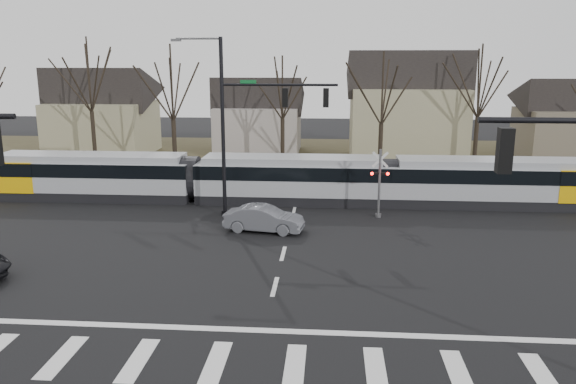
{
  "coord_description": "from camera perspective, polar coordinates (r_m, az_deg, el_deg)",
  "views": [
    {
      "loc": [
        2.16,
        -19.1,
        8.92
      ],
      "look_at": [
        0.0,
        9.0,
        2.3
      ],
      "focal_mm": 35.0,
      "sensor_mm": 36.0,
      "label": 1
    }
  ],
  "objects": [
    {
      "name": "crosswalk",
      "position": [
        17.67,
        -3.38,
        -17.1
      ],
      "size": [
        27.0,
        2.6,
        0.01
      ],
      "color": "silver",
      "rests_on": "ground"
    },
    {
      "name": "house_b",
      "position": [
        55.79,
        -3.03,
        8.11
      ],
      "size": [
        8.64,
        7.56,
        7.65
      ],
      "color": "gray",
      "rests_on": "ground"
    },
    {
      "name": "ground",
      "position": [
        21.19,
        -1.9,
        -11.68
      ],
      "size": [
        140.0,
        140.0,
        0.0
      ],
      "primitive_type": "plane",
      "color": "black"
    },
    {
      "name": "rail_crossing_signal",
      "position": [
        32.79,
        9.26,
        0.65
      ],
      "size": [
        1.08,
        0.36,
        4.0
      ],
      "color": "#59595B",
      "rests_on": "ground"
    },
    {
      "name": "house_c",
      "position": [
        52.68,
        11.99,
        8.92
      ],
      "size": [
        10.8,
        8.64,
        10.1
      ],
      "color": "gray",
      "rests_on": "ground"
    },
    {
      "name": "stop_line",
      "position": [
        19.58,
        -2.49,
        -13.87
      ],
      "size": [
        28.0,
        0.35,
        0.01
      ],
      "primitive_type": "cube",
      "color": "silver",
      "rests_on": "ground"
    },
    {
      "name": "grass_verge",
      "position": [
        51.92,
        1.95,
        3.32
      ],
      "size": [
        140.0,
        28.0,
        0.01
      ],
      "primitive_type": "cube",
      "color": "#38331E",
      "rests_on": "ground"
    },
    {
      "name": "tram",
      "position": [
        35.95,
        0.16,
        1.5
      ],
      "size": [
        39.17,
        2.91,
        2.97
      ],
      "color": "gray",
      "rests_on": "ground"
    },
    {
      "name": "house_a",
      "position": [
        57.71,
        -18.39,
        8.12
      ],
      "size": [
        9.72,
        8.64,
        8.6
      ],
      "color": "gray",
      "rests_on": "ground"
    },
    {
      "name": "sedan",
      "position": [
        29.97,
        -2.46,
        -2.73
      ],
      "size": [
        2.74,
        4.66,
        1.39
      ],
      "primitive_type": "imported",
      "rotation": [
        0.0,
        0.0,
        1.42
      ],
      "color": "#5C5E65",
      "rests_on": "ground"
    },
    {
      "name": "signal_pole_far",
      "position": [
        32.09,
        -3.84,
        7.43
      ],
      "size": [
        9.28,
        0.44,
        10.2
      ],
      "color": "black",
      "rests_on": "ground"
    },
    {
      "name": "tree_row",
      "position": [
        45.27,
        4.22,
        8.21
      ],
      "size": [
        59.2,
        7.2,
        10.0
      ],
      "color": "black",
      "rests_on": "ground"
    },
    {
      "name": "house_d",
      "position": [
        58.56,
        26.48,
        7.0
      ],
      "size": [
        8.64,
        7.56,
        7.65
      ],
      "color": "brown",
      "rests_on": "ground"
    },
    {
      "name": "lane_dashes",
      "position": [
        36.28,
        0.85,
        -1.01
      ],
      "size": [
        0.18,
        30.0,
        0.01
      ],
      "color": "silver",
      "rests_on": "ground"
    },
    {
      "name": "rail_pair",
      "position": [
        36.08,
        0.83,
        -1.05
      ],
      "size": [
        90.0,
        1.52,
        0.06
      ],
      "color": "#59595E",
      "rests_on": "ground"
    }
  ]
}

